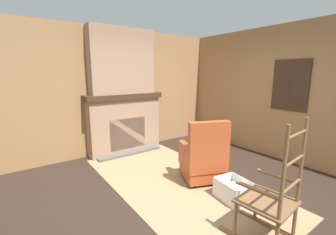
# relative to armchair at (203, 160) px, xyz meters

# --- Properties ---
(ground_plane) EXTENTS (14.00, 14.00, 0.00)m
(ground_plane) POSITION_rel_armchair_xyz_m (0.14, -0.39, -0.37)
(ground_plane) COLOR #2D2119
(wood_panel_wall_left) EXTENTS (0.06, 5.33, 2.65)m
(wood_panel_wall_left) POSITION_rel_armchair_xyz_m (-2.25, -0.39, 0.95)
(wood_panel_wall_left) COLOR #9E7247
(wood_panel_wall_left) RESTS_ON ground
(wood_panel_wall_back) EXTENTS (5.33, 0.09, 2.65)m
(wood_panel_wall_back) POSITION_rel_armchair_xyz_m (0.15, 2.00, 0.96)
(wood_panel_wall_back) COLOR #9E7247
(wood_panel_wall_back) RESTS_ON ground
(fireplace_hearth) EXTENTS (0.56, 1.67, 1.30)m
(fireplace_hearth) POSITION_rel_armchair_xyz_m (-2.03, -0.39, 0.27)
(fireplace_hearth) COLOR #9E7A60
(fireplace_hearth) RESTS_ON ground
(chimney_breast) EXTENTS (0.31, 1.38, 1.34)m
(chimney_breast) POSITION_rel_armchair_xyz_m (-2.05, -0.39, 1.59)
(chimney_breast) COLOR #9E7A60
(chimney_breast) RESTS_ON fireplace_hearth
(area_rug) EXTENTS (3.51, 1.77, 0.01)m
(area_rug) POSITION_rel_armchair_xyz_m (-0.21, -0.39, -0.37)
(area_rug) COLOR #997A56
(area_rug) RESTS_ON ground
(armchair) EXTENTS (0.79, 0.81, 1.03)m
(armchair) POSITION_rel_armchair_xyz_m (0.00, 0.00, 0.00)
(armchair) COLOR #A84723
(armchair) RESTS_ON ground
(rocking_chair) EXTENTS (0.84, 0.56, 1.32)m
(rocking_chair) POSITION_rel_armchair_xyz_m (1.35, -0.39, 0.06)
(rocking_chair) COLOR brown
(rocking_chair) RESTS_ON ground
(firewood_stack) EXTENTS (0.46, 0.52, 0.23)m
(firewood_stack) POSITION_rel_armchair_xyz_m (-1.29, 1.57, -0.29)
(firewood_stack) COLOR brown
(firewood_stack) RESTS_ON ground
(laundry_basket) EXTENTS (0.50, 0.42, 0.29)m
(laundry_basket) POSITION_rel_armchair_xyz_m (0.64, -0.05, -0.23)
(laundry_basket) COLOR white
(laundry_basket) RESTS_ON ground
(oil_lamp_vase) EXTENTS (0.13, 0.13, 0.24)m
(oil_lamp_vase) POSITION_rel_armchair_xyz_m (-2.08, -0.92, 1.01)
(oil_lamp_vase) COLOR #47708E
(oil_lamp_vase) RESTS_ON fireplace_hearth
(storage_case) EXTENTS (0.16, 0.25, 0.11)m
(storage_case) POSITION_rel_armchair_xyz_m (-2.08, -0.08, 0.98)
(storage_case) COLOR brown
(storage_case) RESTS_ON fireplace_hearth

